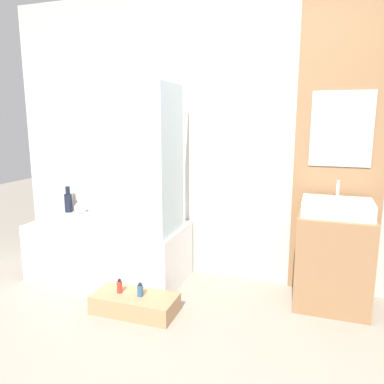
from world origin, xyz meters
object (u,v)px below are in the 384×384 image
(wooden_step_bench, at_px, (135,303))
(bottle_soap_secondary, at_px, (140,290))
(vase_tall_dark, at_px, (68,202))
(bottle_soap_primary, at_px, (120,287))
(bathtub, at_px, (109,250))
(sink, at_px, (337,207))
(vase_round_light, at_px, (80,208))

(wooden_step_bench, relative_size, bottle_soap_secondary, 6.11)
(vase_tall_dark, xyz_separation_m, bottle_soap_primary, (1.03, -0.78, -0.44))
(wooden_step_bench, bearing_deg, bathtub, 135.54)
(bottle_soap_primary, bearing_deg, bathtub, 127.62)
(bathtub, distance_m, vase_tall_dark, 0.77)
(sink, xyz_separation_m, vase_round_light, (-2.44, 0.15, -0.23))
(wooden_step_bench, xyz_separation_m, sink, (1.44, 0.61, 0.74))
(vase_tall_dark, height_order, bottle_soap_secondary, vase_tall_dark)
(sink, distance_m, vase_tall_dark, 2.60)
(wooden_step_bench, bearing_deg, sink, 23.13)
(vase_round_light, distance_m, bottle_soap_primary, 1.22)
(bottle_soap_secondary, bearing_deg, bathtub, 138.04)
(sink, height_order, vase_round_light, sink)
(vase_tall_dark, bearing_deg, sink, -3.65)
(wooden_step_bench, relative_size, vase_round_light, 5.57)
(bathtub, relative_size, wooden_step_bench, 2.19)
(sink, bearing_deg, vase_round_light, 176.58)
(bathtub, bearing_deg, bottle_soap_primary, -52.38)
(bathtub, height_order, vase_round_light, vase_round_light)
(bathtub, xyz_separation_m, wooden_step_bench, (0.53, -0.52, -0.19))
(sink, height_order, bottle_soap_primary, sink)
(sink, distance_m, bottle_soap_secondary, 1.64)
(sink, height_order, vase_tall_dark, sink)
(vase_tall_dark, relative_size, bottle_soap_primary, 2.40)
(bathtub, bearing_deg, vase_tall_dark, 157.74)
(bathtub, relative_size, sink, 2.77)
(vase_tall_dark, bearing_deg, bottle_soap_secondary, -32.87)
(bottle_soap_secondary, bearing_deg, wooden_step_bench, -180.00)
(vase_round_light, bearing_deg, vase_tall_dark, 172.87)
(vase_round_light, height_order, bottle_soap_primary, vase_round_light)
(vase_round_light, bearing_deg, wooden_step_bench, -37.15)
(wooden_step_bench, distance_m, vase_tall_dark, 1.50)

